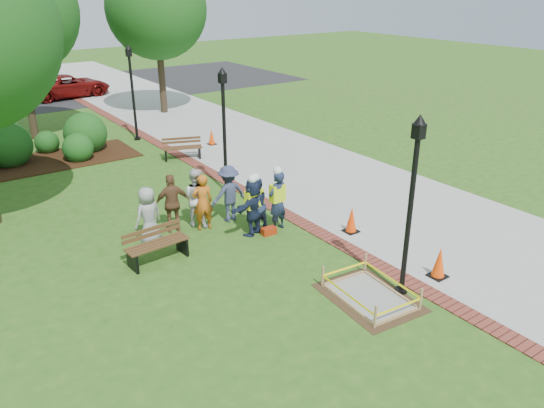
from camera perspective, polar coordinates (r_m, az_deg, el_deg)
ground at (r=14.15m, az=1.17°, el=-5.73°), size 100.00×100.00×0.00m
sidewalk at (r=24.46m, az=-3.39°, el=6.78°), size 6.00×60.00×0.02m
brick_edging at (r=22.98m, az=-10.28°, el=5.39°), size 0.50×60.00×0.03m
mulch_bed at (r=23.39m, az=-23.00°, el=4.23°), size 7.00×3.00×0.05m
parking_lot at (r=38.30m, az=-24.11°, el=10.74°), size 36.00×12.00×0.01m
wet_concrete_pad at (r=12.54m, az=10.47°, el=-9.00°), size 1.90×2.44×0.55m
bench_near at (r=14.14m, az=-12.18°, el=-5.00°), size 1.70×0.68×0.90m
bench_far at (r=22.16m, az=-9.60°, el=5.48°), size 1.66×1.05×0.85m
cone_front at (r=13.68m, az=17.54°, el=-6.08°), size 0.42×0.42×0.82m
cone_back at (r=15.51m, az=8.54°, el=-1.74°), size 0.40×0.40×0.79m
cone_far at (r=23.95m, az=-6.51°, el=7.15°), size 0.36×0.36×0.71m
toolbox at (r=15.32m, az=-0.35°, el=-2.92°), size 0.44×0.26×0.21m
lamp_near at (r=11.93m, az=14.80°, el=0.98°), size 0.28×0.28×4.26m
lamp_mid at (r=17.82m, az=-5.19°, el=8.83°), size 0.28×0.28×4.26m
lamp_far at (r=24.91m, az=-14.83°, el=12.20°), size 0.28×0.28×4.26m
tree_back at (r=26.43m, az=-26.08°, el=18.12°), size 5.42×5.42×8.30m
tree_right at (r=29.91m, az=-12.34°, el=19.85°), size 5.22×5.22×8.08m
shrub_b at (r=23.67m, az=-26.21°, el=3.84°), size 1.85×1.85×1.85m
shrub_c at (r=23.12m, az=-19.98°, el=4.43°), size 1.23×1.23×1.23m
shrub_d at (r=24.34m, az=-19.20°, el=5.42°), size 1.80×1.80×1.80m
shrub_e at (r=24.74m, az=-22.90°, el=5.15°), size 1.01×1.01×1.01m
casual_person_a at (r=14.92m, az=-13.15°, el=-1.25°), size 0.60×0.46×1.65m
casual_person_b at (r=15.50m, az=-7.46°, el=0.18°), size 0.59×0.43×1.69m
casual_person_c at (r=15.75m, az=-8.22°, el=0.69°), size 0.66×0.66×1.78m
casual_person_d at (r=15.48m, az=-10.65°, el=0.06°), size 0.62×0.47×1.75m
casual_person_e at (r=15.98m, az=-4.67°, el=1.12°), size 0.56×0.36×1.75m
hivis_worker_a at (r=15.07m, az=-2.09°, el=-0.09°), size 0.62×0.51×1.80m
hivis_worker_b at (r=15.28m, az=0.58°, el=0.54°), size 0.65×0.50×1.96m
hivis_worker_c at (r=15.24m, az=-1.77°, el=0.14°), size 0.57×0.41×1.78m
parked_car_c at (r=36.48m, az=-20.90°, el=10.69°), size 2.49×4.86×1.53m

